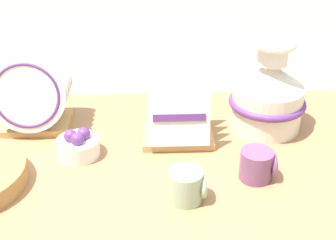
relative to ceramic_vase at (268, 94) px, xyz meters
name	(u,v)px	position (x,y,z in m)	size (l,w,h in m)	color
display_table	(168,168)	(-0.33, -0.14, -0.18)	(1.45, 0.81, 0.60)	#9E754C
ceramic_vase	(268,94)	(0.00, 0.00, 0.00)	(0.25, 0.25, 0.30)	silver
dish_rack_round_plates	(32,97)	(-0.76, 0.03, -0.01)	(0.24, 0.19, 0.26)	tan
dish_rack_square_plates	(178,120)	(-0.29, -0.07, -0.05)	(0.22, 0.17, 0.21)	tan
mug_sage_glaze	(187,186)	(-0.29, -0.37, -0.08)	(0.10, 0.09, 0.09)	#9EB28E
mug_plum_glaze	(258,165)	(-0.09, -0.28, -0.08)	(0.10, 0.09, 0.09)	#7A4770
fruit_bowl	(78,145)	(-0.60, -0.14, -0.09)	(0.13, 0.13, 0.09)	white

